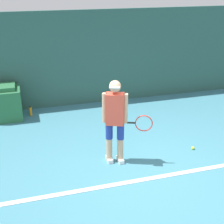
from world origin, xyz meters
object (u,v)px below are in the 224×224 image
at_px(tennis_ball, 193,148).
at_px(covered_chair, 7,103).
at_px(water_bottle, 31,111).
at_px(tennis_player, 116,119).

relative_size(tennis_ball, covered_chair, 0.08).
distance_m(covered_chair, water_bottle, 0.64).
bearing_deg(water_bottle, tennis_player, -61.01).
xyz_separation_m(covered_chair, water_bottle, (0.57, -0.00, -0.31)).
xyz_separation_m(tennis_ball, covered_chair, (-3.84, 2.79, 0.39)).
xyz_separation_m(tennis_ball, water_bottle, (-3.27, 2.79, 0.08)).
height_order(covered_chair, water_bottle, covered_chair).
relative_size(tennis_player, covered_chair, 1.89).
bearing_deg(tennis_player, water_bottle, 140.21).
relative_size(tennis_player, water_bottle, 6.76).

